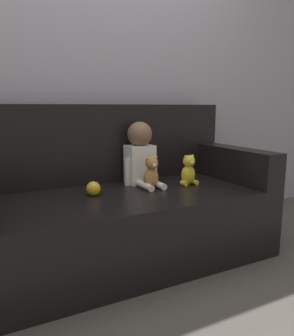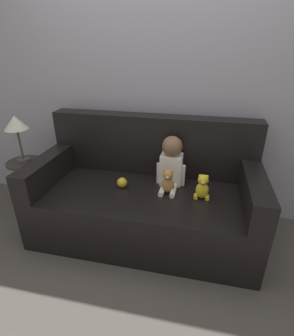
{
  "view_description": "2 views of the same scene",
  "coord_description": "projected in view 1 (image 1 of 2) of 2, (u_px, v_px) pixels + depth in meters",
  "views": [
    {
      "loc": [
        -0.8,
        -1.9,
        1.0
      ],
      "look_at": [
        0.1,
        -0.14,
        0.63
      ],
      "focal_mm": 35.0,
      "sensor_mm": 36.0,
      "label": 1
    },
    {
      "loc": [
        0.45,
        -1.91,
        1.6
      ],
      "look_at": [
        0.04,
        -0.09,
        0.71
      ],
      "focal_mm": 28.0,
      "sensor_mm": 36.0,
      "label": 2
    }
  ],
  "objects": [
    {
      "name": "ground_plane",
      "position": [
        124.0,
        258.0,
        2.2
      ],
      "size": [
        12.0,
        12.0,
        0.0
      ],
      "primitive_type": "plane",
      "color": "#4C4742"
    },
    {
      "name": "wall_back",
      "position": [
        93.0,
        66.0,
        2.44
      ],
      "size": [
        8.0,
        0.05,
        2.6
      ],
      "color": "#93939E",
      "rests_on": "ground_plane"
    },
    {
      "name": "couch",
      "position": [
        120.0,
        206.0,
        2.2
      ],
      "size": [
        1.91,
        0.91,
        1.02
      ],
      "color": "black",
      "rests_on": "ground_plane"
    },
    {
      "name": "person_baby",
      "position": [
        140.0,
        154.0,
        2.32
      ],
      "size": [
        0.25,
        0.36,
        0.44
      ],
      "color": "white",
      "rests_on": "couch"
    },
    {
      "name": "teddy_bear_brown",
      "position": [
        151.0,
        173.0,
        2.18
      ],
      "size": [
        0.11,
        0.1,
        0.22
      ],
      "color": "#AD7A3D",
      "rests_on": "couch"
    },
    {
      "name": "plush_toy_side",
      "position": [
        189.0,
        171.0,
        2.3
      ],
      "size": [
        0.12,
        0.1,
        0.21
      ],
      "color": "yellow",
      "rests_on": "couch"
    },
    {
      "name": "toy_ball",
      "position": [
        93.0,
        188.0,
        2.02
      ],
      "size": [
        0.09,
        0.09,
        0.09
      ],
      "color": "gold",
      "rests_on": "couch"
    }
  ]
}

